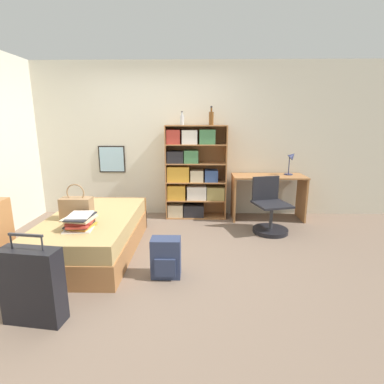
% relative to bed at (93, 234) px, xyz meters
% --- Properties ---
extents(ground_plane, '(14.00, 14.00, 0.00)m').
position_rel_bed_xyz_m(ground_plane, '(0.69, -0.02, -0.24)').
color(ground_plane, '#756051').
extents(wall_back, '(10.00, 0.09, 2.60)m').
position_rel_bed_xyz_m(wall_back, '(0.69, 1.68, 1.06)').
color(wall_back, beige).
rests_on(wall_back, ground_plane).
extents(bed, '(1.05, 1.86, 0.48)m').
position_rel_bed_xyz_m(bed, '(0.00, 0.00, 0.00)').
color(bed, '#A36B3D').
rests_on(bed, ground_plane).
extents(handbag, '(0.36, 0.18, 0.43)m').
position_rel_bed_xyz_m(handbag, '(-0.13, -0.13, 0.38)').
color(handbag, '#93704C').
rests_on(handbag, bed).
extents(book_stack_on_bed, '(0.33, 0.38, 0.15)m').
position_rel_bed_xyz_m(book_stack_on_bed, '(0.03, -0.44, 0.32)').
color(book_stack_on_bed, silver).
rests_on(book_stack_on_bed, bed).
extents(suitcase, '(0.51, 0.25, 0.78)m').
position_rel_bed_xyz_m(suitcase, '(-0.02, -1.37, 0.09)').
color(suitcase, black).
rests_on(suitcase, ground_plane).
extents(bookcase, '(1.01, 0.35, 1.56)m').
position_rel_bed_xyz_m(bookcase, '(1.22, 1.45, 0.51)').
color(bookcase, '#A36B3D').
rests_on(bookcase, ground_plane).
extents(bottle_green, '(0.07, 0.07, 0.22)m').
position_rel_bed_xyz_m(bottle_green, '(1.06, 1.47, 1.41)').
color(bottle_green, '#B7BCC1').
rests_on(bottle_green, bookcase).
extents(bottle_brown, '(0.08, 0.08, 0.30)m').
position_rel_bed_xyz_m(bottle_brown, '(1.54, 1.47, 1.44)').
color(bottle_brown, brown).
rests_on(bottle_brown, bookcase).
extents(desk, '(1.19, 0.53, 0.75)m').
position_rel_bed_xyz_m(desk, '(2.50, 1.37, 0.29)').
color(desk, '#A36B3D').
rests_on(desk, ground_plane).
extents(desk_lamp, '(0.19, 0.14, 0.40)m').
position_rel_bed_xyz_m(desk_lamp, '(2.88, 1.43, 0.77)').
color(desk_lamp, navy).
rests_on(desk_lamp, desk).
extents(desk_chair, '(0.58, 0.58, 0.82)m').
position_rel_bed_xyz_m(desk_chair, '(2.41, 0.75, 0.01)').
color(desk_chair, black).
rests_on(desk_chair, ground_plane).
extents(backpack, '(0.31, 0.23, 0.43)m').
position_rel_bed_xyz_m(backpack, '(0.99, -0.61, -0.02)').
color(backpack, '#2D3856').
rests_on(backpack, ground_plane).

